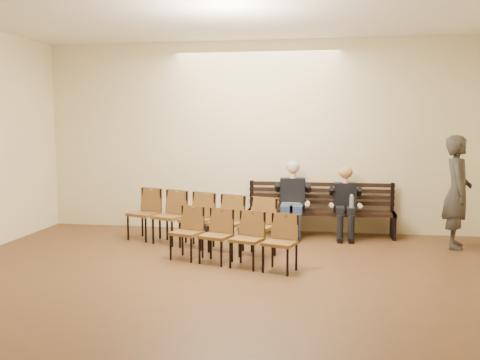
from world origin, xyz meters
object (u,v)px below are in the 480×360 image
object	(u,v)px
chair_row_front	(231,238)
seated_man	(292,200)
seated_woman	(345,206)
chair_row_back	(197,220)
passerby	(458,184)
bag	(213,224)
bench	(320,223)
laptop	(291,205)
water_bottle	(351,208)

from	to	relation	value
chair_row_front	seated_man	bearing A→B (deg)	88.84
seated_woman	chair_row_back	xyz separation A→B (m)	(-2.39, -1.11, -0.11)
seated_man	seated_woman	world-z (taller)	seated_man
seated_man	seated_woman	size ratio (longest dim) A/B	1.17
passerby	chair_row_front	xyz separation A→B (m)	(-3.38, -1.62, -0.65)
bag	seated_man	bearing A→B (deg)	-8.45
seated_woman	bench	bearing A→B (deg)	164.40
passerby	seated_woman	bearing A→B (deg)	83.16
laptop	bag	distance (m)	1.56
seated_man	passerby	world-z (taller)	passerby
bench	water_bottle	xyz separation A→B (m)	(0.52, -0.35, 0.34)
bench	passerby	size ratio (longest dim) A/B	1.25
seated_man	bag	xyz separation A→B (m)	(-1.48, 0.22, -0.51)
bench	bag	world-z (taller)	bench
bench	laptop	distance (m)	0.67
bag	chair_row_front	bearing A→B (deg)	-72.07
bench	water_bottle	bearing A→B (deg)	-33.93
passerby	bench	bearing A→B (deg)	83.14
bench	passerby	world-z (taller)	passerby
seated_man	passerby	bearing A→B (deg)	-10.26
seated_woman	seated_man	bearing A→B (deg)	180.00
bag	chair_row_front	xyz separation A→B (m)	(0.75, -2.32, 0.25)
chair_row_front	bag	bearing A→B (deg)	126.00
bench	bag	xyz separation A→B (m)	(-1.97, 0.10, -0.08)
bench	seated_man	world-z (taller)	seated_man
laptop	passerby	bearing A→B (deg)	-14.80
seated_man	chair_row_front	size ratio (longest dim) A/B	0.69
laptop	passerby	distance (m)	2.73
passerby	seated_man	bearing A→B (deg)	88.39
chair_row_back	laptop	bearing A→B (deg)	56.68
water_bottle	bag	world-z (taller)	water_bottle
seated_man	chair_row_back	size ratio (longest dim) A/B	0.48
seated_man	bag	world-z (taller)	seated_man
seated_woman	laptop	bearing A→B (deg)	-171.66
chair_row_back	seated_woman	bearing A→B (deg)	47.77
bench	passerby	distance (m)	2.39
laptop	seated_woman	bearing A→B (deg)	0.83
bench	seated_man	size ratio (longest dim) A/B	1.98
water_bottle	chair_row_back	xyz separation A→B (m)	(-2.48, -0.88, -0.12)
chair_row_front	laptop	bearing A→B (deg)	88.10
water_bottle	passerby	xyz separation A→B (m)	(1.64, -0.25, 0.47)
water_bottle	passerby	size ratio (longest dim) A/B	0.11
passerby	chair_row_front	size ratio (longest dim) A/B	1.10
water_bottle	chair_row_front	bearing A→B (deg)	-133.12
seated_woman	bag	bearing A→B (deg)	174.76
bag	passerby	bearing A→B (deg)	-9.61
seated_woman	chair_row_front	world-z (taller)	seated_woman
bag	chair_row_back	xyz separation A→B (m)	(0.01, -1.33, 0.30)
laptop	passerby	size ratio (longest dim) A/B	0.16
seated_man	chair_row_back	world-z (taller)	seated_man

